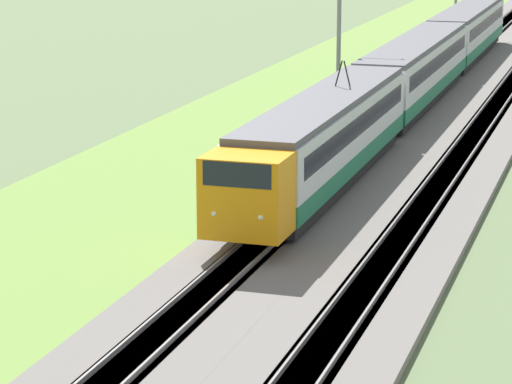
# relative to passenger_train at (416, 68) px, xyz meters

# --- Properties ---
(ballast_main) EXTENTS (240.00, 4.40, 0.30)m
(ballast_main) POSITION_rel_passenger_train_xyz_m (-5.24, 0.00, -2.17)
(ballast_main) COLOR slate
(ballast_main) RESTS_ON ground
(ballast_adjacent) EXTENTS (240.00, 4.40, 0.30)m
(ballast_adjacent) POSITION_rel_passenger_train_xyz_m (-5.24, -4.40, -2.17)
(ballast_adjacent) COLOR slate
(ballast_adjacent) RESTS_ON ground
(track_main) EXTENTS (240.00, 1.57, 0.45)m
(track_main) POSITION_rel_passenger_train_xyz_m (-5.24, 0.00, -2.16)
(track_main) COLOR #4C4238
(track_main) RESTS_ON ground
(track_adjacent) EXTENTS (240.00, 1.57, 0.45)m
(track_adjacent) POSITION_rel_passenger_train_xyz_m (-5.24, -4.40, -2.16)
(track_adjacent) COLOR #4C4238
(track_adjacent) RESTS_ON ground
(grass_verge) EXTENTS (240.00, 12.25, 0.12)m
(grass_verge) POSITION_rel_passenger_train_xyz_m (-5.24, 6.37, -2.26)
(grass_verge) COLOR olive
(grass_verge) RESTS_ON ground
(passenger_train) EXTENTS (63.09, 2.83, 4.98)m
(passenger_train) POSITION_rel_passenger_train_xyz_m (0.00, 0.00, 0.00)
(passenger_train) COLOR orange
(passenger_train) RESTS_ON ground
(catenary_mast_mid) EXTENTS (0.22, 2.56, 8.20)m
(catenary_mast_mid) POSITION_rel_passenger_train_xyz_m (-5.93, 2.95, 1.91)
(catenary_mast_mid) COLOR slate
(catenary_mast_mid) RESTS_ON ground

